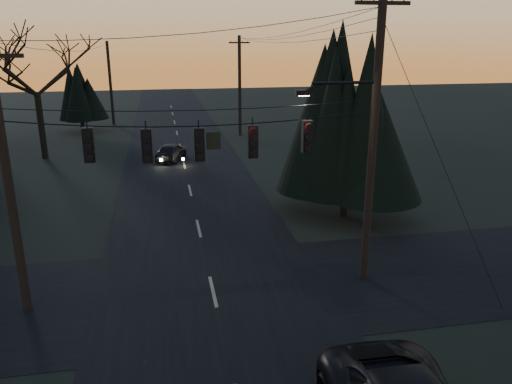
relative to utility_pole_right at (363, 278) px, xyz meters
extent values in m
cube|color=black|center=(-5.50, 10.00, 0.01)|extent=(8.00, 120.00, 0.02)
cube|color=black|center=(-5.50, 0.00, 0.01)|extent=(60.00, 7.00, 0.02)
cylinder|color=black|center=(-5.75, 0.00, 6.10)|extent=(11.50, 0.04, 0.04)
cylinder|color=black|center=(1.64, 6.46, 0.80)|extent=(0.36, 0.36, 1.60)
cone|color=black|center=(1.64, 6.46, 4.91)|extent=(4.50, 4.50, 7.42)
cylinder|color=black|center=(-15.23, 21.94, 2.26)|extent=(0.44, 0.44, 4.51)
cylinder|color=black|center=(-13.92, 32.13, 0.80)|extent=(0.36, 0.36, 1.60)
cone|color=black|center=(-13.92, 32.13, 3.39)|extent=(3.34, 3.34, 4.37)
imported|color=black|center=(-6.30, 19.56, 0.63)|extent=(2.55, 3.97, 1.26)
camera|label=1|loc=(-6.97, -15.37, 8.42)|focal=35.00mm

